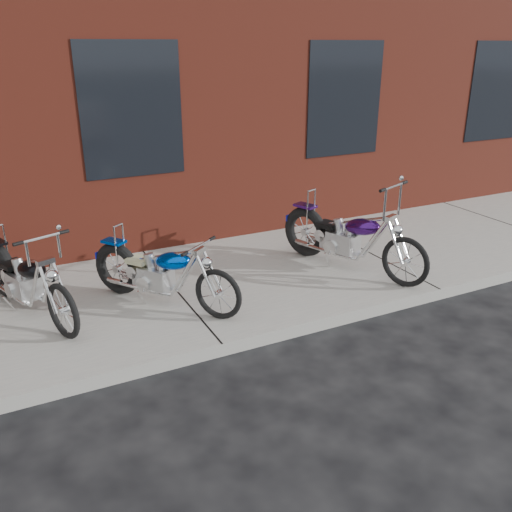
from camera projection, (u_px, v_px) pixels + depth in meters
ground at (223, 357)px, 5.65m from camera, size 120.00×120.00×0.00m
sidewalk at (176, 295)px, 6.87m from camera, size 22.00×3.00×0.15m
chopper_purple at (348, 240)px, 7.33m from camera, size 0.93×2.18×1.28m
chopper_blue at (161, 275)px, 6.32m from camera, size 1.29×1.73×0.90m
chopper_third at (27, 283)px, 6.10m from camera, size 0.85×2.02×1.08m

